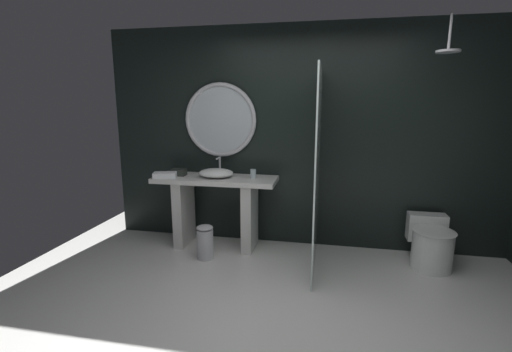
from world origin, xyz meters
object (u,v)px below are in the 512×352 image
Objects in this scene: tumbler_cup at (253,174)px; rain_shower_head at (448,48)px; folded_hand_towel at (165,175)px; toilet at (431,244)px; round_wall_mirror at (220,120)px; vessel_sink at (216,173)px; tissue_box at (179,172)px; waste_bin at (205,242)px.

tumbler_cup is 2.31m from rain_shower_head.
toilet is at bearing 1.35° from folded_hand_towel.
round_wall_mirror is 0.93m from folded_hand_towel.
vessel_sink is 0.47m from tissue_box.
tumbler_cup reaches higher than folded_hand_towel.
rain_shower_head reaches higher than toilet.
rain_shower_head is (2.32, -0.25, 1.30)m from vessel_sink.
toilet is 3.03m from folded_hand_towel.
folded_hand_towel is (-0.58, -0.15, -0.02)m from vessel_sink.
toilet is at bearing -3.57° from tumbler_cup.
tissue_box reaches higher than toilet.
rain_shower_head is 3.18m from folded_hand_towel.
tissue_box reaches higher than waste_bin.
folded_hand_towel is (-1.01, -0.19, -0.02)m from tumbler_cup.
tissue_box is (-0.90, -0.03, -0.01)m from tumbler_cup.
rain_shower_head is 1.96m from toilet.
rain_shower_head is at bearing -5.32° from tissue_box.
round_wall_mirror is (0.46, 0.24, 0.61)m from tissue_box.
round_wall_mirror is at bearing 35.31° from folded_hand_towel.
tumbler_cup is 0.91m from tissue_box.
rain_shower_head is at bearing -6.23° from vessel_sink.
toilet is (2.86, -0.09, -0.65)m from tissue_box.
rain_shower_head reaches higher than round_wall_mirror.
tissue_box is 0.18× the size of round_wall_mirror.
round_wall_mirror is 1.45× the size of toilet.
folded_hand_towel reaches higher than waste_bin.
vessel_sink is at bearing 14.70° from folded_hand_towel.
tissue_box is at bearing 139.01° from waste_bin.
folded_hand_towel is at bearing -144.69° from round_wall_mirror.
folded_hand_towel is at bearing -165.30° from vessel_sink.
tumbler_cup is at bearing 5.35° from vessel_sink.
tumbler_cup is 0.27× the size of waste_bin.
folded_hand_towel is at bearing 177.98° from rain_shower_head.
tissue_box is 0.63× the size of folded_hand_towel.
vessel_sink reaches higher than waste_bin.
round_wall_mirror is at bearing 27.91° from tissue_box.
vessel_sink is 1.06× the size of waste_bin.
folded_hand_towel is at bearing -124.20° from tissue_box.
folded_hand_towel is at bearing -169.27° from tumbler_cup.
waste_bin is at bearing -40.99° from tissue_box.
round_wall_mirror is at bearing 92.73° from vessel_sink.
tissue_box is at bearing 174.68° from rain_shower_head.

